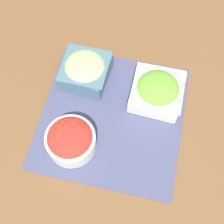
{
  "coord_description": "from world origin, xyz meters",
  "views": [
    {
      "loc": [
        0.42,
        0.09,
        0.9
      ],
      "look_at": [
        0.0,
        0.0,
        0.03
      ],
      "focal_mm": 50.0,
      "sensor_mm": 36.0,
      "label": 1
    }
  ],
  "objects": [
    {
      "name": "tomato_bowl",
      "position": [
        0.12,
        -0.1,
        0.05
      ],
      "size": [
        0.15,
        0.15,
        0.09
      ],
      "color": "white",
      "rests_on": "placemat"
    },
    {
      "name": "cucumber_bowl",
      "position": [
        -0.12,
        -0.12,
        0.05
      ],
      "size": [
        0.16,
        0.16,
        0.09
      ],
      "color": "slate",
      "rests_on": "placemat"
    },
    {
      "name": "placemat",
      "position": [
        0.0,
        0.0,
        0.0
      ],
      "size": [
        0.46,
        0.45,
        0.0
      ],
      "color": "#474C70",
      "rests_on": "ground_plane"
    },
    {
      "name": "ground_plane",
      "position": [
        0.0,
        0.0,
        0.0
      ],
      "size": [
        3.0,
        3.0,
        0.0
      ],
      "primitive_type": "plane",
      "color": "brown"
    },
    {
      "name": "lettuce_bowl",
      "position": [
        -0.1,
        0.12,
        0.05
      ],
      "size": [
        0.16,
        0.16,
        0.09
      ],
      "color": "white",
      "rests_on": "placemat"
    }
  ]
}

